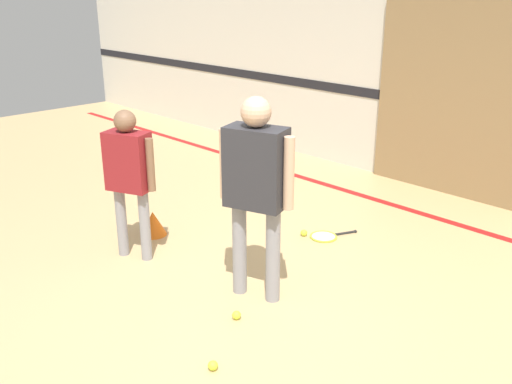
{
  "coord_description": "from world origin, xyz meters",
  "views": [
    {
      "loc": [
        2.75,
        -2.54,
        2.33
      ],
      "look_at": [
        -0.09,
        0.24,
        0.87
      ],
      "focal_mm": 40.0,
      "sensor_mm": 36.0,
      "label": 1
    }
  ],
  "objects": [
    {
      "name": "wall_back",
      "position": [
        0.0,
        3.56,
        1.6
      ],
      "size": [
        16.0,
        0.07,
        3.2
      ],
      "color": "silver",
      "rests_on": "ground_plane"
    },
    {
      "name": "racket_spare_on_floor",
      "position": [
        -0.4,
        1.5,
        0.01
      ],
      "size": [
        0.35,
        0.51,
        0.03
      ],
      "rotation": [
        0.0,
        0.0,
        1.15
      ],
      "color": "#C6D838",
      "rests_on": "ground_plane"
    },
    {
      "name": "training_cone",
      "position": [
        -1.63,
        0.33,
        0.12
      ],
      "size": [
        0.26,
        0.26,
        0.24
      ],
      "color": "orange",
      "rests_on": "ground_plane"
    },
    {
      "name": "wall_panel",
      "position": [
        -0.21,
        3.51,
        1.09
      ],
      "size": [
        2.01,
        0.05,
        2.19
      ],
      "color": "#93754C",
      "rests_on": "ground_plane"
    },
    {
      "name": "ground_plane",
      "position": [
        0.0,
        0.0,
        0.0
      ],
      "size": [
        16.0,
        16.0,
        0.0
      ],
      "primitive_type": "plane",
      "color": "tan"
    },
    {
      "name": "tennis_ball_by_spare_racket",
      "position": [
        -0.57,
        1.36,
        0.03
      ],
      "size": [
        0.07,
        0.07,
        0.07
      ],
      "primitive_type": "sphere",
      "color": "#CCE038",
      "rests_on": "ground_plane"
    },
    {
      "name": "person_student_left",
      "position": [
        -1.35,
        -0.06,
        0.83
      ],
      "size": [
        0.48,
        0.34,
        1.35
      ],
      "rotation": [
        0.0,
        0.0,
        0.4
      ],
      "color": "gray",
      "rests_on": "ground_plane"
    },
    {
      "name": "person_instructor",
      "position": [
        -0.09,
        0.24,
        0.98
      ],
      "size": [
        0.58,
        0.38,
        1.59
      ],
      "rotation": [
        0.0,
        0.0,
        0.33
      ],
      "color": "gray",
      "rests_on": "ground_plane"
    },
    {
      "name": "floor_stripe",
      "position": [
        0.0,
        2.71,
        0.0
      ],
      "size": [
        14.4,
        0.1,
        0.01
      ],
      "color": "red",
      "rests_on": "ground_plane"
    },
    {
      "name": "tennis_ball_stray_left",
      "position": [
        0.38,
        -0.61,
        0.03
      ],
      "size": [
        0.07,
        0.07,
        0.07
      ],
      "primitive_type": "sphere",
      "color": "#CCE038",
      "rests_on": "ground_plane"
    },
    {
      "name": "tennis_ball_near_instructor",
      "position": [
        0.05,
        -0.11,
        0.03
      ],
      "size": [
        0.07,
        0.07,
        0.07
      ],
      "primitive_type": "sphere",
      "color": "#CCE038",
      "rests_on": "ground_plane"
    }
  ]
}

